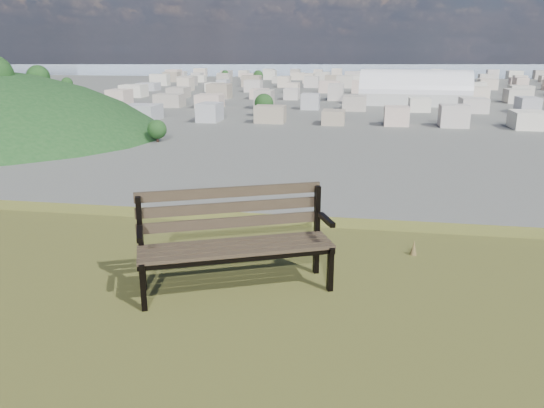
# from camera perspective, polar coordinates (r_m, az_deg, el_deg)

# --- Properties ---
(park_bench) EXTENTS (1.91, 1.26, 0.96)m
(park_bench) POSITION_cam_1_polar(r_m,az_deg,el_deg) (5.12, -4.08, -3.28)
(park_bench) COLOR #3A3021
(park_bench) RESTS_ON hilltop_mesa
(arena) EXTENTS (55.87, 26.53, 23.00)m
(arena) POSITION_cam_1_polar(r_m,az_deg,el_deg) (285.02, 15.04, 11.36)
(arena) COLOR beige
(arena) RESTS_ON ground
(city_blocks) EXTENTS (395.00, 361.00, 7.00)m
(city_blocks) POSITION_cam_1_polar(r_m,az_deg,el_deg) (397.78, 9.73, 12.65)
(city_blocks) COLOR beige
(city_blocks) RESTS_ON ground
(city_trees) EXTENTS (406.52, 387.20, 9.98)m
(city_trees) POSITION_cam_1_polar(r_m,az_deg,el_deg) (323.63, 4.86, 12.27)
(city_trees) COLOR #322019
(city_trees) RESTS_ON ground
(bay_water) EXTENTS (2400.00, 700.00, 0.12)m
(bay_water) POSITION_cam_1_polar(r_m,az_deg,el_deg) (903.04, 9.96, 14.33)
(bay_water) COLOR #8597A9
(bay_water) RESTS_ON ground
(far_hills) EXTENTS (2050.00, 340.00, 60.00)m
(far_hills) POSITION_cam_1_polar(r_m,az_deg,el_deg) (1406.95, 7.51, 16.09)
(far_hills) COLOR #91A1B4
(far_hills) RESTS_ON ground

